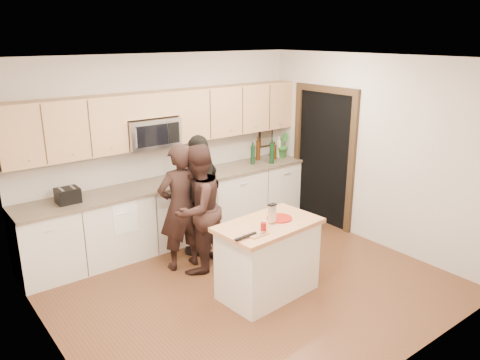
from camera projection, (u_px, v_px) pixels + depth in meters
floor at (249, 284)px, 5.76m from camera, size 4.50×4.50×0.00m
room_shell at (250, 148)px, 5.25m from camera, size 4.52×4.02×2.71m
back_cabinetry at (178, 210)px, 6.90m from camera, size 4.50×0.66×0.94m
upper_cabinetry at (171, 116)px, 6.62m from camera, size 4.50×0.33×0.75m
microwave at (151, 133)px, 6.45m from camera, size 0.76×0.41×0.40m
doorway at (324, 152)px, 7.40m from camera, size 0.06×1.25×2.20m
framed_picture at (266, 136)px, 8.02m from camera, size 0.30×0.03×0.38m
dish_towel at (121, 206)px, 6.11m from camera, size 0.34×0.60×0.48m
island at (268, 258)px, 5.44m from camera, size 1.25×0.78×0.90m
red_plate at (279, 218)px, 5.42m from camera, size 0.29×0.29×0.02m
box_grater at (272, 213)px, 5.26m from camera, size 0.09×0.06×0.22m
drink_glass at (263, 227)px, 5.06m from camera, size 0.06×0.06×0.10m
cutting_board at (257, 234)px, 5.00m from camera, size 0.24×0.18×0.02m
tongs at (246, 236)px, 4.90m from camera, size 0.29×0.05×0.02m
knife at (261, 234)px, 4.96m from camera, size 0.20×0.04×0.01m
toaster at (68, 195)px, 5.81m from camera, size 0.28×0.23×0.19m
bottle_cluster at (267, 150)px, 7.71m from camera, size 0.70×0.39×0.40m
orchid at (282, 145)px, 7.95m from camera, size 0.29×0.29×0.41m
woman_left at (180, 207)px, 5.97m from camera, size 0.63×0.43×1.67m
woman_center at (197, 209)px, 5.91m from camera, size 1.00×0.91×1.67m
woman_right at (201, 195)px, 6.40m from camera, size 1.06×0.85×1.69m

